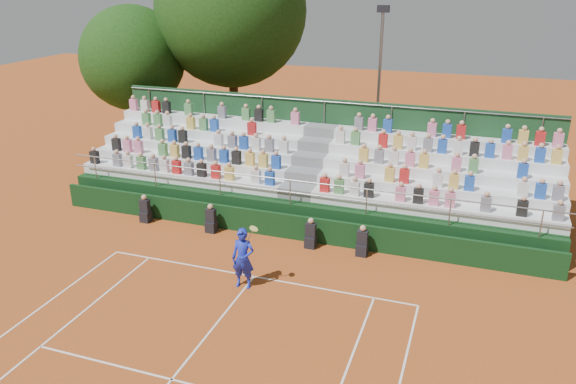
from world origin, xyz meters
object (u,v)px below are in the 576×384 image
(tree_east, at_px, (231,11))
(tennis_player, at_px, (243,258))
(tree_west, at_px, (133,59))
(floodlight_mast, at_px, (379,75))

(tree_east, bearing_deg, tennis_player, -64.87)
(tree_west, height_order, tree_east, tree_east)
(tree_west, distance_m, tree_east, 5.91)
(tree_west, relative_size, floodlight_mast, 1.00)
(tree_west, distance_m, floodlight_mast, 13.26)
(tennis_player, height_order, tree_west, tree_west)
(tree_east, xyz_separation_m, floodlight_mast, (8.14, 0.21, -2.99))
(tennis_player, bearing_deg, floodlight_mast, 83.72)
(tree_west, bearing_deg, floodlight_mast, 10.93)
(tree_east, distance_m, floodlight_mast, 8.67)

